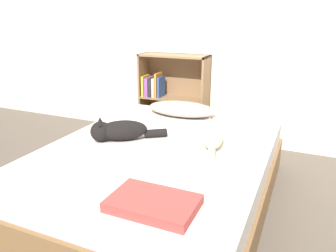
{
  "coord_description": "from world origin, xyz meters",
  "views": [
    {
      "loc": [
        0.91,
        -1.92,
        1.31
      ],
      "look_at": [
        0.0,
        0.14,
        0.54
      ],
      "focal_mm": 35.0,
      "sensor_mm": 36.0,
      "label": 1
    }
  ],
  "objects_px": {
    "bed": "(160,174)",
    "cat_light": "(213,135)",
    "cat_dark": "(119,131)",
    "pillow": "(182,109)",
    "bookshelf": "(172,96)"
  },
  "relations": [
    {
      "from": "bed",
      "to": "bookshelf",
      "type": "height_order",
      "value": "bookshelf"
    },
    {
      "from": "cat_light",
      "to": "bookshelf",
      "type": "height_order",
      "value": "bookshelf"
    },
    {
      "from": "bed",
      "to": "pillow",
      "type": "height_order",
      "value": "pillow"
    },
    {
      "from": "cat_light",
      "to": "cat_dark",
      "type": "bearing_deg",
      "value": 93.91
    },
    {
      "from": "pillow",
      "to": "cat_dark",
      "type": "xyz_separation_m",
      "value": [
        -0.19,
        -0.77,
        0.01
      ]
    },
    {
      "from": "pillow",
      "to": "bookshelf",
      "type": "relative_size",
      "value": 0.69
    },
    {
      "from": "pillow",
      "to": "cat_light",
      "type": "height_order",
      "value": "cat_light"
    },
    {
      "from": "bed",
      "to": "bookshelf",
      "type": "relative_size",
      "value": 2.07
    },
    {
      "from": "bed",
      "to": "pillow",
      "type": "bearing_deg",
      "value": 99.88
    },
    {
      "from": "bed",
      "to": "cat_light",
      "type": "xyz_separation_m",
      "value": [
        0.33,
        0.19,
        0.28
      ]
    },
    {
      "from": "bed",
      "to": "cat_dark",
      "type": "xyz_separation_m",
      "value": [
        -0.32,
        -0.02,
        0.29
      ]
    },
    {
      "from": "pillow",
      "to": "bookshelf",
      "type": "distance_m",
      "value": 0.6
    },
    {
      "from": "pillow",
      "to": "bed",
      "type": "bearing_deg",
      "value": -80.12
    },
    {
      "from": "cat_light",
      "to": "cat_dark",
      "type": "relative_size",
      "value": 1.15
    },
    {
      "from": "cat_dark",
      "to": "bookshelf",
      "type": "relative_size",
      "value": 0.53
    }
  ]
}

